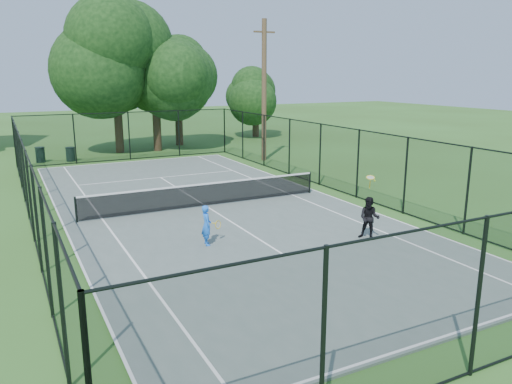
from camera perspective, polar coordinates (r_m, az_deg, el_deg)
name	(u,v)px	position (r m, az deg, el deg)	size (l,w,h in m)	color
ground	(206,207)	(20.39, -5.74, -1.77)	(120.00, 120.00, 0.00)	#33571D
tennis_court	(206,207)	(20.38, -5.74, -1.68)	(11.00, 24.00, 0.06)	#52615A
tennis_net	(206,194)	(20.25, -5.78, -0.18)	(10.08, 0.08, 0.95)	black
fence	(205,171)	(20.05, -5.84, 2.37)	(13.10, 26.10, 3.00)	black
tree_near_left	(115,69)	(35.37, -15.81, 13.33)	(6.94, 6.94, 9.06)	#332114
tree_near_mid	(155,82)	(35.62, -11.48, 12.20)	(5.87, 5.87, 7.68)	#332114
tree_near_right	(178,84)	(38.36, -8.95, 12.06)	(5.16, 5.16, 7.13)	#332114
tree_far_right	(256,95)	(42.98, -0.03, 11.04)	(4.33, 4.33, 5.73)	#332114
trash_bin_left	(40,155)	(33.30, -23.43, 3.94)	(0.58, 0.58, 0.94)	black
trash_bin_right	(70,154)	(33.03, -20.44, 4.08)	(0.58, 0.58, 0.88)	black
utility_pole	(264,90)	(31.00, 0.93, 11.53)	(1.40, 0.30, 8.47)	#4C3823
player_blue	(207,225)	(15.67, -5.66, -3.79)	(0.77, 0.50, 1.28)	blue
player_black	(369,218)	(16.55, 12.83, -2.90)	(0.92, 0.92, 2.02)	black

